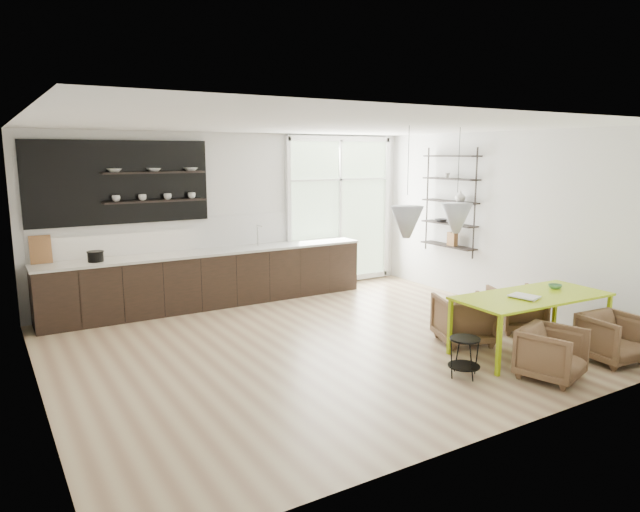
{
  "coord_description": "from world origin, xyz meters",
  "views": [
    {
      "loc": [
        -3.92,
        -6.31,
        2.55
      ],
      "look_at": [
        0.27,
        0.6,
        1.09
      ],
      "focal_mm": 32.0,
      "sensor_mm": 36.0,
      "label": 1
    }
  ],
  "objects_px": {
    "armchair_back_right": "(516,308)",
    "wire_stool": "(464,352)",
    "armchair_front_right": "(612,338)",
    "armchair_back_left": "(464,319)",
    "dining_table": "(532,299)",
    "armchair_front_left": "(552,354)"
  },
  "relations": [
    {
      "from": "armchair_back_right",
      "to": "wire_stool",
      "type": "distance_m",
      "value": 2.19
    },
    {
      "from": "armchair_back_right",
      "to": "armchair_front_right",
      "type": "relative_size",
      "value": 1.05
    },
    {
      "from": "armchair_back_left",
      "to": "wire_stool",
      "type": "bearing_deg",
      "value": 67.64
    },
    {
      "from": "armchair_front_right",
      "to": "wire_stool",
      "type": "xyz_separation_m",
      "value": [
        -1.92,
        0.59,
        -0.0
      ]
    },
    {
      "from": "dining_table",
      "to": "armchair_front_right",
      "type": "xyz_separation_m",
      "value": [
        0.56,
        -0.78,
        -0.4
      ]
    },
    {
      "from": "armchair_back_left",
      "to": "armchair_front_right",
      "type": "distance_m",
      "value": 1.81
    },
    {
      "from": "armchair_back_right",
      "to": "armchair_front_right",
      "type": "distance_m",
      "value": 1.52
    },
    {
      "from": "armchair_back_left",
      "to": "armchair_front_left",
      "type": "relative_size",
      "value": 1.1
    },
    {
      "from": "armchair_back_right",
      "to": "dining_table",
      "type": "bearing_deg",
      "value": 71.8
    },
    {
      "from": "wire_stool",
      "to": "armchair_front_right",
      "type": "bearing_deg",
      "value": -17.18
    },
    {
      "from": "armchair_back_left",
      "to": "wire_stool",
      "type": "xyz_separation_m",
      "value": [
        -0.88,
        -0.89,
        -0.03
      ]
    },
    {
      "from": "armchair_back_right",
      "to": "wire_stool",
      "type": "height_order",
      "value": "armchair_back_right"
    },
    {
      "from": "armchair_back_left",
      "to": "armchair_back_right",
      "type": "bearing_deg",
      "value": -155.76
    },
    {
      "from": "armchair_front_left",
      "to": "armchair_front_right",
      "type": "relative_size",
      "value": 1.0
    },
    {
      "from": "armchair_front_left",
      "to": "armchair_front_right",
      "type": "bearing_deg",
      "value": -18.73
    },
    {
      "from": "armchair_back_right",
      "to": "armchair_front_right",
      "type": "bearing_deg",
      "value": 109.63
    },
    {
      "from": "dining_table",
      "to": "armchair_front_left",
      "type": "distance_m",
      "value": 1.01
    },
    {
      "from": "armchair_front_left",
      "to": "wire_stool",
      "type": "distance_m",
      "value": 0.98
    },
    {
      "from": "armchair_front_left",
      "to": "wire_stool",
      "type": "xyz_separation_m",
      "value": [
        -0.8,
        0.56,
        -0.0
      ]
    },
    {
      "from": "armchair_front_left",
      "to": "dining_table",
      "type": "bearing_deg",
      "value": 36.44
    },
    {
      "from": "armchair_front_left",
      "to": "armchair_front_right",
      "type": "height_order",
      "value": "armchair_front_right"
    },
    {
      "from": "armchair_back_left",
      "to": "armchair_front_left",
      "type": "distance_m",
      "value": 1.45
    }
  ]
}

